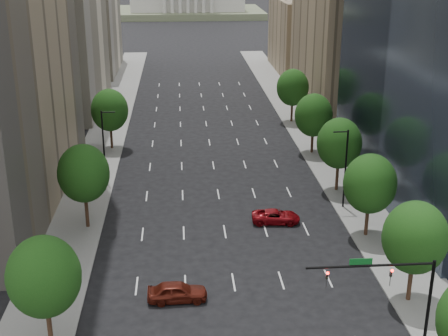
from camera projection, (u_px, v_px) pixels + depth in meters
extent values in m
cube|color=slate|center=(84.00, 197.00, 70.98)|extent=(6.00, 200.00, 0.15)
cube|color=slate|center=(349.00, 190.00, 73.15)|extent=(6.00, 200.00, 0.15)
cube|color=beige|center=(54.00, 6.00, 104.63)|extent=(14.00, 30.00, 35.00)
cube|color=beige|center=(85.00, 31.00, 138.46)|extent=(14.00, 26.00, 18.00)
cube|color=#8C7759|center=(348.00, 21.00, 106.18)|extent=(14.00, 30.00, 30.00)
cube|color=#8C7759|center=(307.00, 35.00, 139.49)|extent=(14.00, 26.00, 16.00)
cylinder|color=#382316|center=(410.00, 279.00, 49.90)|extent=(0.36, 0.36, 4.00)
ellipsoid|color=#123A0F|center=(415.00, 238.00, 48.62)|extent=(5.20, 5.20, 5.98)
cylinder|color=#382316|center=(367.00, 218.00, 61.16)|extent=(0.36, 0.36, 3.90)
ellipsoid|color=#123A0F|center=(370.00, 184.00, 59.91)|extent=(5.20, 5.20, 5.98)
cylinder|color=#382316|center=(337.00, 175.00, 72.37)|extent=(0.36, 0.36, 4.10)
ellipsoid|color=#123A0F|center=(339.00, 143.00, 71.05)|extent=(5.20, 5.20, 5.98)
cylinder|color=#382316|center=(312.00, 140.00, 85.54)|extent=(0.36, 0.36, 3.80)
ellipsoid|color=#123A0F|center=(314.00, 115.00, 84.31)|extent=(5.20, 5.20, 5.98)
cylinder|color=#382316|center=(292.00, 110.00, 100.49)|extent=(0.36, 0.36, 4.00)
ellipsoid|color=#123A0F|center=(293.00, 87.00, 99.21)|extent=(5.20, 5.20, 5.98)
cylinder|color=#382316|center=(49.00, 323.00, 44.20)|extent=(0.36, 0.36, 4.00)
ellipsoid|color=#123A0F|center=(44.00, 277.00, 42.91)|extent=(5.20, 5.20, 5.98)
cylinder|color=#382316|center=(87.00, 209.00, 62.91)|extent=(0.36, 0.36, 4.15)
ellipsoid|color=#123A0F|center=(84.00, 173.00, 61.57)|extent=(5.20, 5.20, 5.98)
cylinder|color=#382316|center=(111.00, 136.00, 87.30)|extent=(0.36, 0.36, 3.95)
ellipsoid|color=#123A0F|center=(110.00, 110.00, 86.03)|extent=(5.20, 5.20, 5.98)
cylinder|color=black|center=(345.00, 170.00, 66.81)|extent=(0.20, 0.20, 9.00)
cylinder|color=black|center=(341.00, 132.00, 65.28)|extent=(1.60, 0.14, 0.14)
cylinder|color=black|center=(104.00, 147.00, 74.29)|extent=(0.20, 0.20, 9.00)
cylinder|color=black|center=(108.00, 112.00, 72.87)|extent=(1.60, 0.14, 0.14)
cylinder|color=black|center=(429.00, 305.00, 43.70)|extent=(0.24, 0.24, 7.00)
cylinder|color=black|center=(370.00, 266.00, 42.25)|extent=(9.00, 0.18, 0.18)
imported|color=black|center=(391.00, 272.00, 42.55)|extent=(0.18, 0.22, 1.10)
imported|color=black|center=(327.00, 274.00, 42.23)|extent=(0.18, 0.22, 1.10)
sphere|color=#FF0C07|center=(392.00, 271.00, 42.31)|extent=(0.20, 0.20, 0.20)
sphere|color=#FF0C07|center=(328.00, 273.00, 42.00)|extent=(0.20, 0.20, 0.20)
cube|color=#0C591E|center=(361.00, 262.00, 42.09)|extent=(1.60, 0.06, 0.45)
cube|color=#596647|center=(187.00, 12.00, 249.67)|extent=(60.00, 40.00, 2.50)
ellipsoid|color=olive|center=(22.00, 17.00, 542.11)|extent=(380.00, 342.00, 190.00)
ellipsoid|color=olive|center=(223.00, 20.00, 595.18)|extent=(440.00, 396.00, 240.00)
ellipsoid|color=olive|center=(383.00, 7.00, 642.15)|extent=(360.00, 324.00, 200.00)
imported|color=#51160D|center=(177.00, 292.00, 50.34)|extent=(4.93, 2.07, 1.66)
imported|color=maroon|center=(276.00, 216.00, 64.52)|extent=(5.21, 2.71, 1.40)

